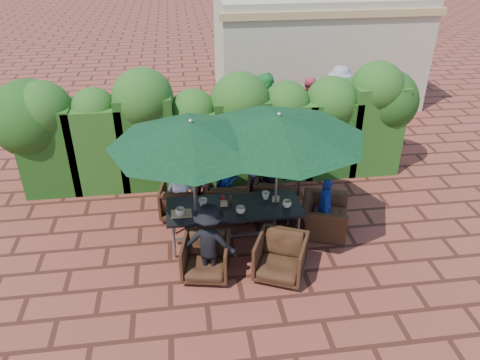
{
  "coord_description": "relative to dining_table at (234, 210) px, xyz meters",
  "views": [
    {
      "loc": [
        -0.77,
        -6.97,
        5.23
      ],
      "look_at": [
        0.24,
        0.4,
        0.97
      ],
      "focal_mm": 35.0,
      "sensor_mm": 36.0,
      "label": 1
    }
  ],
  "objects": [
    {
      "name": "chair_far_mid",
      "position": [
        0.0,
        0.89,
        -0.25
      ],
      "size": [
        0.97,
        0.93,
        0.86
      ],
      "primitive_type": "imported",
      "rotation": [
        0.0,
        0.0,
        2.94
      ],
      "color": "black",
      "rests_on": "ground"
    },
    {
      "name": "cup_e",
      "position": [
        0.91,
        -0.15,
        0.14
      ],
      "size": [
        0.16,
        0.16,
        0.13
      ],
      "primitive_type": "imported",
      "color": "beige",
      "rests_on": "dining_table"
    },
    {
      "name": "building",
      "position": [
        3.44,
        7.11,
        0.93
      ],
      "size": [
        6.2,
        3.08,
        3.2
      ],
      "color": "#BAAD8A",
      "rests_on": "ground"
    },
    {
      "name": "hedge_wall",
      "position": [
        -0.2,
        2.44,
        0.68
      ],
      "size": [
        9.1,
        1.6,
        2.57
      ],
      "color": "#163B10",
      "rests_on": "ground"
    },
    {
      "name": "adult_near_left",
      "position": [
        -0.51,
        -0.88,
        0.0
      ],
      "size": [
        0.95,
        0.66,
        1.35
      ],
      "primitive_type": "imported",
      "rotation": [
        0.0,
        0.0,
        2.81
      ],
      "color": "black",
      "rests_on": "ground"
    },
    {
      "name": "child_left",
      "position": [
        -0.43,
        0.99,
        -0.21
      ],
      "size": [
        0.38,
        0.33,
        0.92
      ],
      "primitive_type": "imported",
      "rotation": [
        0.0,
        0.0,
        -0.18
      ],
      "color": "#E95265",
      "rests_on": "ground"
    },
    {
      "name": "sauce_bottle",
      "position": [
        -0.05,
        0.08,
        0.16
      ],
      "size": [
        0.04,
        0.04,
        0.17
      ],
      "primitive_type": "cylinder",
      "color": "#4C230C",
      "rests_on": "dining_table"
    },
    {
      "name": "adult_far_left",
      "position": [
        -0.92,
        0.86,
        -0.09
      ],
      "size": [
        0.61,
        0.4,
        1.17
      ],
      "primitive_type": "imported",
      "rotation": [
        0.0,
        0.0,
        -0.1
      ],
      "color": "white",
      "rests_on": "ground"
    },
    {
      "name": "cup_c",
      "position": [
        0.08,
        -0.23,
        0.14
      ],
      "size": [
        0.16,
        0.16,
        0.13
      ],
      "primitive_type": "imported",
      "color": "beige",
      "rests_on": "dining_table"
    },
    {
      "name": "adult_far_mid",
      "position": [
        -0.03,
        1.04,
        -0.1
      ],
      "size": [
        0.44,
        0.37,
        1.16
      ],
      "primitive_type": "imported",
      "rotation": [
        0.0,
        0.0,
        -0.08
      ],
      "color": "#1D3AA0",
      "rests_on": "ground"
    },
    {
      "name": "pedestrian_c",
      "position": [
        3.36,
        4.56,
        0.23
      ],
      "size": [
        1.2,
        1.2,
        1.82
      ],
      "primitive_type": "imported",
      "rotation": [
        0.0,
        0.0,
        2.36
      ],
      "color": "gray",
      "rests_on": "ground"
    },
    {
      "name": "dining_table",
      "position": [
        0.0,
        0.0,
        0.0
      ],
      "size": [
        2.37,
        0.9,
        0.75
      ],
      "color": "black",
      "rests_on": "ground"
    },
    {
      "name": "chair_near_right",
      "position": [
        0.63,
        -1.03,
        -0.27
      ],
      "size": [
        1.01,
        0.99,
        0.8
      ],
      "primitive_type": "imported",
      "rotation": [
        0.0,
        0.0,
        -0.42
      ],
      "color": "black",
      "rests_on": "ground"
    },
    {
      "name": "ground",
      "position": [
        -0.06,
        0.12,
        -0.68
      ],
      "size": [
        80.0,
        80.0,
        0.0
      ],
      "primitive_type": "plane",
      "color": "brown",
      "rests_on": "ground"
    },
    {
      "name": "chair_end_right",
      "position": [
        1.71,
        0.12,
        -0.26
      ],
      "size": [
        0.9,
        1.11,
        0.84
      ],
      "primitive_type": "imported",
      "rotation": [
        0.0,
        0.0,
        1.24
      ],
      "color": "black",
      "rests_on": "ground"
    },
    {
      "name": "pedestrian_a",
      "position": [
        1.31,
        4.24,
        0.24
      ],
      "size": [
        1.71,
        1.54,
        1.82
      ],
      "primitive_type": "imported",
      "rotation": [
        0.0,
        0.0,
        2.47
      ],
      "color": "green",
      "rests_on": "ground"
    },
    {
      "name": "cup_b",
      "position": [
        -0.54,
        0.08,
        0.15
      ],
      "size": [
        0.15,
        0.15,
        0.14
      ],
      "primitive_type": "imported",
      "color": "beige",
      "rests_on": "dining_table"
    },
    {
      "name": "adult_far_right",
      "position": [
        0.86,
        1.01,
        -0.0
      ],
      "size": [
        0.75,
        0.61,
        1.34
      ],
      "primitive_type": "imported",
      "rotation": [
        0.0,
        0.0,
        -0.39
      ],
      "color": "black",
      "rests_on": "ground"
    },
    {
      "name": "ketchup_bottle",
      "position": [
        -0.18,
        0.1,
        0.16
      ],
      "size": [
        0.04,
        0.04,
        0.17
      ],
      "primitive_type": "cylinder",
      "color": "#B20C0A",
      "rests_on": "dining_table"
    },
    {
      "name": "chair_near_left",
      "position": [
        -0.57,
        -0.85,
        -0.29
      ],
      "size": [
        0.87,
        0.83,
        0.77
      ],
      "primitive_type": "imported",
      "rotation": [
        0.0,
        0.0,
        -0.2
      ],
      "color": "black",
      "rests_on": "ground"
    },
    {
      "name": "pedestrian_b",
      "position": [
        2.5,
        4.5,
        0.11
      ],
      "size": [
        0.78,
        0.51,
        1.57
      ],
      "primitive_type": "imported",
      "rotation": [
        0.0,
        0.0,
        3.07
      ],
      "color": "#E95265",
      "rests_on": "ground"
    },
    {
      "name": "child_right",
      "position": [
        0.53,
        1.07,
        -0.25
      ],
      "size": [
        0.37,
        0.34,
        0.85
      ],
      "primitive_type": "imported",
      "rotation": [
        0.0,
        0.0,
        0.33
      ],
      "color": "#8F53B4",
      "rests_on": "ground"
    },
    {
      "name": "umbrella_left",
      "position": [
        -0.68,
        -0.06,
        1.54
      ],
      "size": [
        2.7,
        2.7,
        2.46
      ],
      "color": "gray",
      "rests_on": "ground"
    },
    {
      "name": "cup_a",
      "position": [
        -0.94,
        -0.15,
        0.14
      ],
      "size": [
        0.17,
        0.17,
        0.13
      ],
      "primitive_type": "imported",
      "color": "beige",
      "rests_on": "dining_table"
    },
    {
      "name": "cup_d",
      "position": [
        0.59,
        0.17,
        0.14
      ],
      "size": [
        0.14,
        0.14,
        0.13
      ],
      "primitive_type": "imported",
      "color": "beige",
      "rests_on": "dining_table"
    },
    {
      "name": "serving_tray",
      "position": [
        -0.93,
        -0.12,
        0.08
      ],
      "size": [
        0.35,
        0.25,
        0.02
      ],
      "primitive_type": "cube",
      "color": "#AC8153",
      "rests_on": "dining_table"
    },
    {
      "name": "chair_far_right",
      "position": [
        0.96,
        0.89,
        -0.24
      ],
      "size": [
        1.05,
        1.01,
        0.86
      ],
      "primitive_type": "imported",
      "rotation": [
        0.0,
        0.0,
        2.81
      ],
      "color": "black",
      "rests_on": "ground"
    },
    {
      "name": "chair_far_left",
      "position": [
        -0.94,
        0.99,
        -0.29
      ],
      "size": [
        0.85,
        0.81,
        0.77
      ],
      "primitive_type": "imported",
      "rotation": [
        0.0,
        0.0,
        2.98
      ],
      "color": "black",
      "rests_on": "ground"
    },
    {
      "name": "adult_end_right",
      "position": [
        1.68,
        0.05,
        -0.11
      ],
      "size": [
        0.46,
        0.71,
        1.12
      ],
      "primitive_type": "imported",
      "rotation": [
        0.0,
        0.0,
        1.36
      ],
      "color": "#1D3AA0",
      "rests_on": "ground"
    },
    {
      "name": "number_block_right",
      "position": [
        0.75,
        0.06,
        0.12
      ],
      "size": [
        0.12,
        0.06,
        0.1
      ],
      "primitive_type": "cube",
      "color": "#DAB570",
      "rests_on": "dining_table"
    },
    {
      "name": "umbrella_right",
      "position": [
        0.74,
        0.03,
        1.54
      ],
      "size": [
        2.94,
        2.94,
        2.46
      ],
      "color": "gray",
      "rests_on": "ground"
    },
    {
      "name": "number_block_left",
      "position": [
        -0.18,
        0.04,
        0.12
      ],
      "size": [
        0.12,
        0.06,
        0.1
      ],
      "primitive_type": "cube",
      "color": "#DAB570",
      "rests_on": "dining_table"
    }
  ]
}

